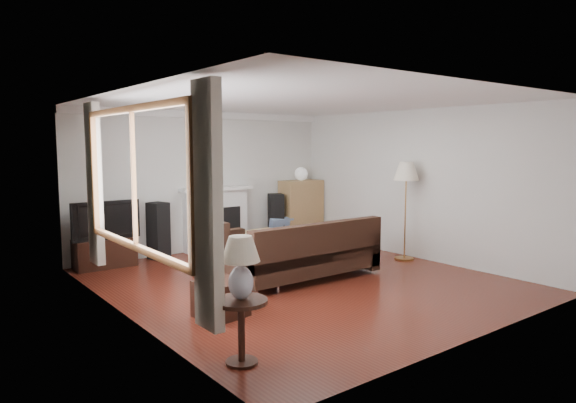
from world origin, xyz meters
TOP-DOWN VIEW (x-y plane):
  - room at (0.00, 0.00)m, footprint 5.10×5.60m
  - window at (-2.45, -0.20)m, footprint 0.12×2.74m
  - curtain_near at (-2.40, -1.72)m, footprint 0.10×0.35m
  - curtain_far at (-2.40, 1.32)m, footprint 0.10×0.35m
  - fireplace at (0.15, 2.64)m, footprint 1.40×0.26m
  - tv_stand at (-1.93, 2.50)m, footprint 0.91×0.41m
  - television at (-1.93, 2.50)m, footprint 1.04×0.14m
  - speaker_left at (-1.02, 2.54)m, footprint 0.33×0.37m
  - speaker_right at (1.41, 2.52)m, footprint 0.37×0.40m
  - bookshelf at (2.04, 2.51)m, footprint 0.87×0.41m
  - globe_lamp at (2.04, 2.51)m, footprint 0.26×0.26m
  - sectional_sofa at (0.09, 0.05)m, footprint 2.45×1.79m
  - coffee_table at (0.17, 1.48)m, footprint 1.23×0.74m
  - footstool at (-1.66, -0.63)m, footprint 0.56×0.56m
  - floor_lamp at (2.22, -0.01)m, footprint 0.47×0.47m
  - side_table at (-2.15, -1.83)m, footprint 0.46×0.46m
  - table_lamp at (-2.15, -1.83)m, footprint 0.34×0.34m

SIDE VIEW (x-z plane):
  - footstool at x=-1.66m, z-range 0.00..0.41m
  - tv_stand at x=-1.93m, z-range 0.00..0.46m
  - coffee_table at x=0.17m, z-range 0.00..0.46m
  - side_table at x=-2.15m, z-range 0.00..0.58m
  - sectional_sofa at x=0.09m, z-range 0.00..0.79m
  - speaker_left at x=-1.02m, z-range 0.00..0.95m
  - speaker_right at x=1.41m, z-range 0.00..0.96m
  - fireplace at x=0.15m, z-range 0.00..1.15m
  - bookshelf at x=2.04m, z-range 0.00..1.19m
  - television at x=-1.93m, z-range 0.46..1.05m
  - floor_lamp at x=2.22m, z-range 0.00..1.63m
  - table_lamp at x=-2.15m, z-range 0.58..1.13m
  - room at x=0.00m, z-range -0.02..2.52m
  - globe_lamp at x=2.04m, z-range 1.19..1.46m
  - curtain_near at x=-2.40m, z-range 0.35..2.45m
  - curtain_far at x=-2.40m, z-range 0.35..2.45m
  - window at x=-2.45m, z-range 0.78..2.32m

